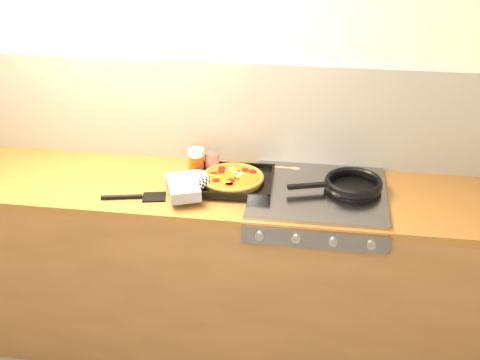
% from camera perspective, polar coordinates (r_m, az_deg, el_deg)
% --- Properties ---
extents(room_shell, '(3.20, 3.20, 3.20)m').
position_cam_1_polar(room_shell, '(2.91, -1.05, 6.37)').
color(room_shell, white).
rests_on(room_shell, ground).
extents(counter_run, '(3.20, 0.62, 0.90)m').
position_cam_1_polar(counter_run, '(2.98, -1.85, -8.29)').
color(counter_run, brown).
rests_on(counter_run, ground).
extents(stovetop, '(0.60, 0.56, 0.02)m').
position_cam_1_polar(stovetop, '(2.71, 7.41, -1.16)').
color(stovetop, gray).
rests_on(stovetop, counter_run).
extents(pizza_on_tray, '(0.49, 0.43, 0.06)m').
position_cam_1_polar(pizza_on_tray, '(2.71, -2.00, -0.03)').
color(pizza_on_tray, black).
rests_on(pizza_on_tray, stovetop).
extents(frying_pan, '(0.45, 0.33, 0.04)m').
position_cam_1_polar(frying_pan, '(2.73, 10.57, -0.41)').
color(frying_pan, black).
rests_on(frying_pan, stovetop).
extents(tomato_can, '(0.09, 0.09, 0.10)m').
position_cam_1_polar(tomato_can, '(2.86, -2.67, 1.68)').
color(tomato_can, '#950C0C').
rests_on(tomato_can, counter_run).
extents(juice_glass, '(0.10, 0.10, 0.13)m').
position_cam_1_polar(juice_glass, '(2.85, -4.16, 1.78)').
color(juice_glass, '#E14A0D').
rests_on(juice_glass, counter_run).
extents(wooden_spoon, '(0.30, 0.04, 0.02)m').
position_cam_1_polar(wooden_spoon, '(2.90, 3.48, 1.14)').
color(wooden_spoon, '#A07044').
rests_on(wooden_spoon, counter_run).
extents(black_spatula, '(0.29, 0.11, 0.02)m').
position_cam_1_polar(black_spatula, '(2.68, -9.91, -1.59)').
color(black_spatula, black).
rests_on(black_spatula, counter_run).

